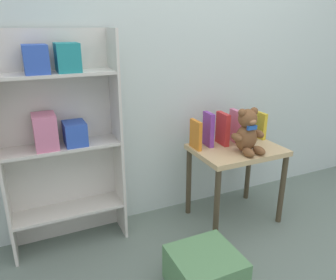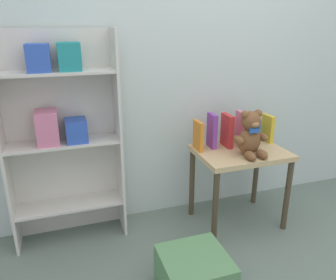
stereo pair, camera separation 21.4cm
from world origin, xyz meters
TOP-DOWN VIEW (x-y plane):
  - wall_back at (0.00, 1.29)m, footprint 4.80×0.06m
  - bookshelf_side at (-0.99, 1.16)m, footprint 0.72×0.24m
  - display_table at (0.19, 0.92)m, footprint 0.62×0.45m
  - teddy_bear at (0.20, 0.84)m, footprint 0.24×0.21m
  - book_standing_orange at (-0.09, 1.03)m, footprint 0.03×0.14m
  - book_standing_purple at (0.02, 1.05)m, footprint 0.04×0.12m
  - book_standing_red at (0.13, 1.04)m, footprint 0.04×0.15m
  - book_standing_pink at (0.24, 1.03)m, footprint 0.04×0.15m
  - book_standing_blue at (0.36, 1.05)m, footprint 0.05×0.13m
  - book_standing_yellow at (0.47, 1.03)m, footprint 0.03×0.12m
  - storage_bin at (-0.38, 0.39)m, footprint 0.36×0.35m

SIDE VIEW (x-z plane):
  - storage_bin at x=-0.38m, z-range 0.00..0.22m
  - display_table at x=0.19m, z-range 0.20..0.77m
  - book_standing_blue at x=0.36m, z-range 0.57..0.76m
  - book_standing_yellow at x=0.47m, z-range 0.57..0.78m
  - book_standing_orange at x=-0.09m, z-range 0.57..0.78m
  - book_standing_red at x=0.13m, z-range 0.57..0.81m
  - book_standing_pink at x=0.24m, z-range 0.57..0.82m
  - book_standing_purple at x=0.02m, z-range 0.57..0.82m
  - teddy_bear at x=0.20m, z-range 0.56..0.87m
  - bookshelf_side at x=-0.99m, z-range 0.08..1.47m
  - wall_back at x=0.00m, z-range 0.00..2.50m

